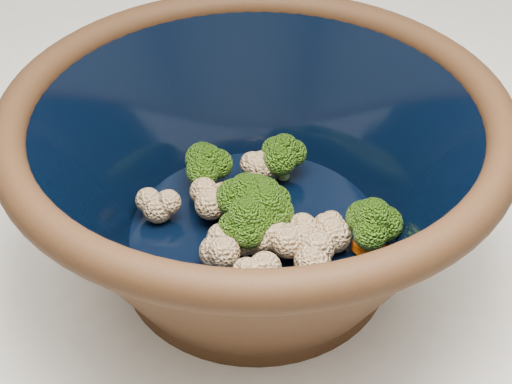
% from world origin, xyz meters
% --- Properties ---
extents(mixing_bowl, '(0.46, 0.46, 0.16)m').
position_xyz_m(mixing_bowl, '(-0.08, 0.00, 0.99)').
color(mixing_bowl, black).
rests_on(mixing_bowl, counter).
extents(vegetable_pile, '(0.20, 0.19, 0.05)m').
position_xyz_m(vegetable_pile, '(-0.07, -0.00, 0.96)').
color(vegetable_pile, '#608442').
rests_on(vegetable_pile, mixing_bowl).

